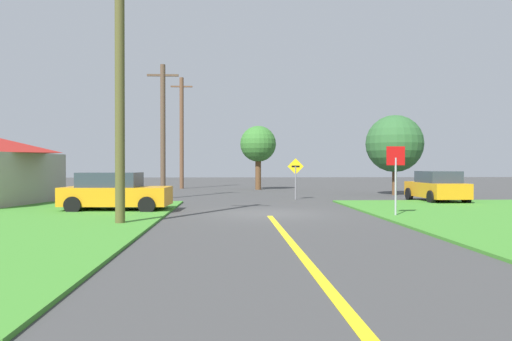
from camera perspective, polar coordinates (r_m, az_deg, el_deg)
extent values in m
plane|color=#3E3E3E|center=(19.36, 1.37, -5.07)|extent=(120.00, 120.00, 0.00)
cube|color=yellow|center=(11.47, 4.58, -8.94)|extent=(0.20, 14.00, 0.01)
cylinder|color=#9EA0A8|center=(18.58, 16.07, -1.93)|extent=(0.07, 0.07, 2.19)
cube|color=red|center=(18.56, 16.08, 1.67)|extent=(0.69, 0.07, 0.69)
cube|color=orange|center=(27.12, 20.40, -2.13)|extent=(1.87, 4.22, 0.76)
cube|color=#2D3842|center=(26.91, 20.58, -0.71)|extent=(1.63, 2.33, 0.60)
cylinder|color=black|center=(28.11, 17.53, -2.64)|extent=(0.23, 0.68, 0.68)
cylinder|color=black|center=(28.81, 20.85, -2.58)|extent=(0.23, 0.68, 0.68)
cylinder|color=black|center=(25.47, 19.88, -2.98)|extent=(0.23, 0.68, 0.68)
cylinder|color=black|center=(26.24, 23.46, -2.89)|extent=(0.23, 0.68, 0.68)
cube|color=orange|center=(21.01, -16.02, -2.90)|extent=(4.43, 2.23, 0.76)
cube|color=#2D3842|center=(21.05, -16.74, -1.04)|extent=(2.48, 1.87, 0.60)
cylinder|color=black|center=(21.61, -11.54, -3.59)|extent=(0.69, 0.26, 0.68)
cylinder|color=black|center=(19.72, -12.69, -3.98)|extent=(0.69, 0.26, 0.68)
cylinder|color=black|center=(22.39, -18.95, -3.46)|extent=(0.69, 0.26, 0.68)
cylinder|color=black|center=(20.58, -20.72, -3.82)|extent=(0.69, 0.26, 0.68)
cylinder|color=brown|center=(16.29, -15.70, 10.58)|extent=(0.31, 0.31, 9.47)
cylinder|color=brown|center=(28.49, -10.87, 4.50)|extent=(0.29, 0.29, 7.72)
cube|color=brown|center=(28.89, -10.88, 10.92)|extent=(1.80, 0.13, 0.12)
cylinder|color=brown|center=(40.95, -8.72, 4.36)|extent=(0.34, 0.34, 9.23)
cube|color=brown|center=(41.38, -8.73, 9.72)|extent=(1.80, 0.12, 0.12)
cylinder|color=slate|center=(27.32, 4.67, -1.47)|extent=(0.08, 0.08, 1.86)
cube|color=yellow|center=(27.30, 4.67, 0.48)|extent=(0.90, 0.12, 0.91)
cube|color=black|center=(27.30, 4.67, 0.48)|extent=(0.45, 0.08, 0.10)
cylinder|color=brown|center=(38.60, 0.26, -0.40)|extent=(0.46, 0.46, 2.51)
sphere|color=#35722C|center=(38.64, 0.26, 3.16)|extent=(2.85, 2.85, 2.85)
cylinder|color=brown|center=(32.66, 15.94, -1.16)|extent=(0.30, 0.30, 1.86)
sphere|color=#2C5D2E|center=(32.67, 15.95, 3.06)|extent=(3.69, 3.69, 3.69)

